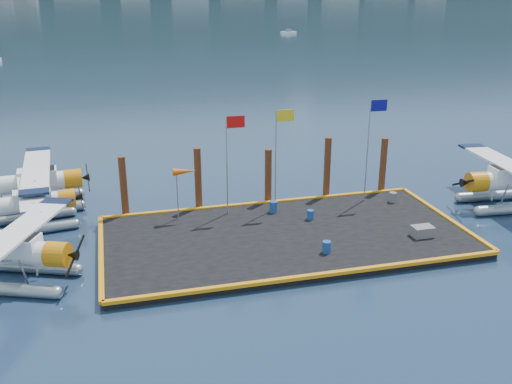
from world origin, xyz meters
TOP-DOWN VIEW (x-y plane):
  - ground at (0.00, 0.00)m, footprint 4000.00×4000.00m
  - dock at (0.00, 0.00)m, footprint 20.00×10.00m
  - dock_bumpers at (0.00, 0.00)m, footprint 20.25×10.25m
  - seaplane_a at (-14.12, -1.32)m, footprint 9.02×9.54m
  - seaplane_b at (-14.07, 5.46)m, footprint 8.21×9.02m
  - seaplane_c at (-14.11, 8.72)m, footprint 9.23×10.17m
  - drum_2 at (2.05, 1.68)m, footprint 0.41×0.41m
  - drum_3 at (1.34, -2.77)m, footprint 0.44×0.44m
  - drum_4 at (8.14, 3.08)m, footprint 0.45×0.45m
  - drum_5 at (0.26, 3.36)m, footprint 0.48×0.48m
  - crate at (7.22, -2.18)m, footprint 1.16×0.77m
  - flagpole_red at (-2.29, 3.80)m, footprint 1.14×0.08m
  - flagpole_yellow at (0.70, 3.80)m, footprint 1.14×0.08m
  - flagpole_blue at (6.70, 3.80)m, footprint 1.14×0.08m
  - windsock at (-5.03, 3.80)m, footprint 1.40×0.44m
  - piling_0 at (-8.50, 5.40)m, footprint 0.44×0.44m
  - piling_1 at (-4.00, 5.40)m, footprint 0.44×0.44m
  - piling_2 at (0.50, 5.40)m, footprint 0.44×0.44m
  - piling_3 at (4.50, 5.40)m, footprint 0.44×0.44m
  - piling_4 at (8.50, 5.40)m, footprint 0.44×0.44m

SIDE VIEW (x-z plane):
  - ground at x=0.00m, z-range 0.00..0.00m
  - dock at x=0.00m, z-range 0.00..0.40m
  - dock_bumpers at x=0.00m, z-range 0.40..0.58m
  - drum_2 at x=2.05m, z-range 0.40..0.97m
  - crate at x=7.22m, z-range 0.40..0.98m
  - drum_3 at x=1.34m, z-range 0.40..1.03m
  - drum_4 at x=8.14m, z-range 0.40..1.04m
  - drum_5 at x=0.26m, z-range 0.40..1.08m
  - seaplane_b at x=-14.07m, z-range -0.21..2.99m
  - seaplane_a at x=-14.12m, z-range -0.22..3.24m
  - seaplane_c at x=-14.11m, z-range -0.23..3.38m
  - piling_2 at x=0.50m, z-range 0.00..3.80m
  - piling_0 at x=-8.50m, z-range 0.00..4.00m
  - piling_4 at x=8.50m, z-range 0.00..4.00m
  - piling_1 at x=-4.00m, z-range 0.00..4.20m
  - piling_3 at x=4.50m, z-range 0.00..4.30m
  - windsock at x=-5.03m, z-range 1.67..4.79m
  - flagpole_red at x=-2.29m, z-range 1.40..7.40m
  - flagpole_yellow at x=0.70m, z-range 1.41..7.61m
  - flagpole_blue at x=6.70m, z-range 1.44..7.94m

